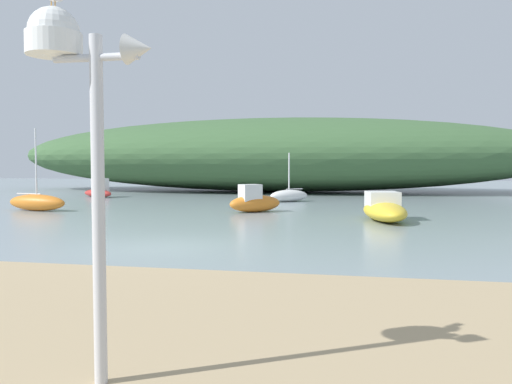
# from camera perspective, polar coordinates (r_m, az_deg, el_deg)

# --- Properties ---
(ground_plane) EXTENTS (120.00, 120.00, 0.00)m
(ground_plane) POSITION_cam_1_polar(r_m,az_deg,el_deg) (14.18, -10.26, -6.03)
(ground_plane) COLOR gray
(distant_hill) EXTENTS (44.91, 14.15, 5.97)m
(distant_hill) POSITION_cam_1_polar(r_m,az_deg,el_deg) (42.75, 2.33, 4.09)
(distant_hill) COLOR #3D6038
(distant_hill) RESTS_ON ground
(mast_structure) EXTENTS (1.20, 0.51, 3.47)m
(mast_structure) POSITION_cam_1_polar(r_m,az_deg,el_deg) (5.14, -19.69, 12.06)
(mast_structure) COLOR silver
(mast_structure) RESTS_ON beach_sand
(motorboat_inner_mooring) EXTENTS (2.90, 2.14, 1.28)m
(motorboat_inner_mooring) POSITION_cam_1_polar(r_m,az_deg,el_deg) (36.40, -16.90, 0.14)
(motorboat_inner_mooring) COLOR #B72D28
(motorboat_inner_mooring) RESTS_ON ground
(sailboat_outer_mooring) EXTENTS (3.37, 1.47, 3.94)m
(sailboat_outer_mooring) POSITION_cam_1_polar(r_m,az_deg,el_deg) (26.94, -22.93, -1.04)
(sailboat_outer_mooring) COLOR orange
(sailboat_outer_mooring) RESTS_ON ground
(motorboat_far_left) EXTENTS (2.58, 2.36, 1.30)m
(motorboat_far_left) POSITION_cam_1_polar(r_m,az_deg,el_deg) (24.08, -0.21, -1.02)
(motorboat_far_left) COLOR orange
(motorboat_far_left) RESTS_ON ground
(sailboat_near_shore) EXTENTS (2.50, 2.36, 2.90)m
(sailboat_near_shore) POSITION_cam_1_polar(r_m,az_deg,el_deg) (30.80, 3.64, -0.39)
(sailboat_near_shore) COLOR white
(sailboat_near_shore) RESTS_ON ground
(motorboat_west_reach) EXTENTS (2.15, 4.21, 1.13)m
(motorboat_west_reach) POSITION_cam_1_polar(r_m,az_deg,el_deg) (21.08, 13.88, -1.83)
(motorboat_west_reach) COLOR gold
(motorboat_west_reach) RESTS_ON ground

